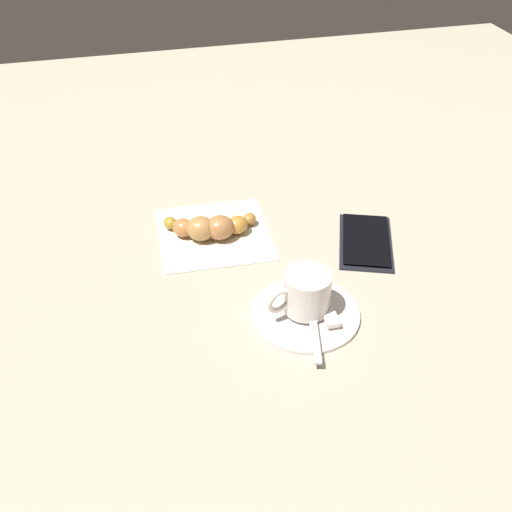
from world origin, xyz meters
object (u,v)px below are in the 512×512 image
saucer (305,312)px  cell_phone (366,241)px  teaspoon (312,312)px  sugar_packet (325,306)px  espresso_cup (306,292)px  napkin (214,233)px  croissant (210,227)px

saucer → cell_phone: 0.18m
teaspoon → sugar_packet: bearing=105.8°
espresso_cup → teaspoon: bearing=23.7°
sugar_packet → cell_phone: (-0.12, 0.11, -0.01)m
espresso_cup → napkin: bearing=-158.1°
espresso_cup → cell_phone: espresso_cup is taller
sugar_packet → croissant: 0.22m
cell_phone → sugar_packet: bearing=-40.2°
sugar_packet → napkin: size_ratio=0.45×
espresso_cup → teaspoon: (0.01, 0.01, -0.02)m
saucer → espresso_cup: bearing=178.0°
napkin → croissant: croissant is taller
espresso_cup → saucer: bearing=-2.0°
sugar_packet → teaspoon: bearing=107.4°
saucer → teaspoon: size_ratio=1.09×
sugar_packet → napkin: bearing=28.6°
espresso_cup → cell_phone: 0.18m
napkin → cell_phone: 0.22m
saucer → teaspoon: (0.01, 0.01, 0.01)m
sugar_packet → napkin: 0.22m
cell_phone → croissant: bearing=-107.5°
napkin → saucer: bearing=21.5°
teaspoon → sugar_packet: teaspoon is taller
napkin → croissant: (0.01, -0.01, 0.02)m
teaspoon → napkin: (-0.20, -0.08, -0.01)m
sugar_packet → croissant: size_ratio=0.51×
espresso_cup → croissant: bearing=-155.7°
sugar_packet → cell_phone: bearing=-38.6°
cell_phone → espresso_cup: bearing=-47.6°
teaspoon → croissant: bearing=-155.8°
espresso_cup → cell_phone: (-0.12, 0.13, -0.03)m
espresso_cup → croissant: espresso_cup is taller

